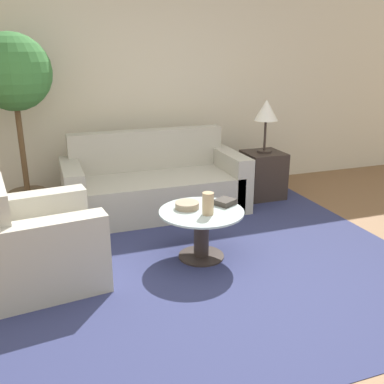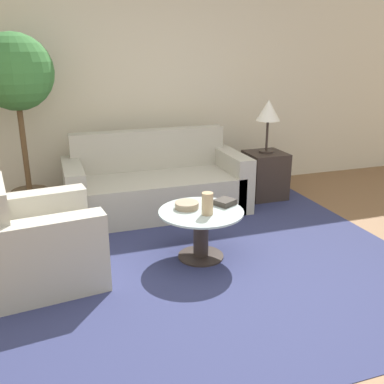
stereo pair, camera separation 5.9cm
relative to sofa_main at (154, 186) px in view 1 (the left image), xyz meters
The scene contains 12 objects.
ground_plane 2.05m from the sofa_main, 85.60° to the right, with size 14.00×14.00×0.00m, color brown.
wall_back 1.28m from the sofa_main, 78.56° to the left, with size 10.00×0.06×2.60m.
rug 1.37m from the sofa_main, 86.52° to the right, with size 3.69×3.51×0.01m.
sofa_main is the anchor object (origin of this frame).
armchair 1.83m from the sofa_main, 135.49° to the right, with size 0.94×0.98×0.87m.
coffee_table 1.34m from the sofa_main, 86.52° to the right, with size 0.76×0.76×0.45m.
side_table 1.43m from the sofa_main, ahead, with size 0.47×0.47×0.59m.
table_lamp 1.63m from the sofa_main, ahead, with size 0.29×0.29×0.65m.
potted_plant 1.82m from the sofa_main, behind, with size 0.79×0.79×1.98m.
vase 1.46m from the sofa_main, 85.90° to the right, with size 0.10×0.10×0.20m.
bowl 1.25m from the sofa_main, 90.82° to the right, with size 0.22×0.22×0.06m.
book_stack 1.32m from the sofa_main, 74.97° to the right, with size 0.22×0.22×0.05m.
Camera 1 is at (-1.34, -2.61, 1.81)m, focal length 40.00 mm.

